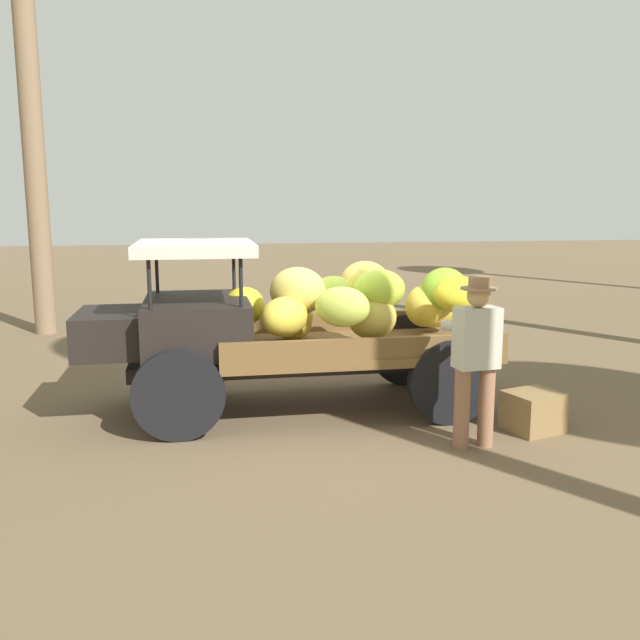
# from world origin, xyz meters

# --- Properties ---
(ground_plane) EXTENTS (60.00, 60.00, 0.00)m
(ground_plane) POSITION_xyz_m (0.00, 0.00, 0.00)
(ground_plane) COLOR brown
(truck) EXTENTS (4.51, 1.89, 1.90)m
(truck) POSITION_xyz_m (0.10, 0.07, 0.99)
(truck) COLOR black
(truck) RESTS_ON ground
(farmer) EXTENTS (0.52, 0.48, 1.64)m
(farmer) POSITION_xyz_m (-1.48, 1.52, 0.93)
(farmer) COLOR #936449
(farmer) RESTS_ON ground
(wooden_crate) EXTENTS (0.63, 0.59, 0.41)m
(wooden_crate) POSITION_xyz_m (-2.26, 1.19, 0.20)
(wooden_crate) COLOR olive
(wooden_crate) RESTS_ON ground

